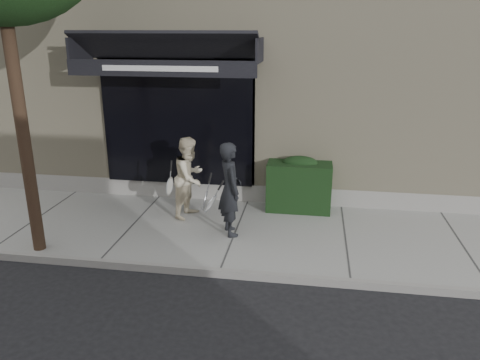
# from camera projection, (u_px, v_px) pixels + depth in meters

# --- Properties ---
(ground) EXTENTS (80.00, 80.00, 0.00)m
(ground) POSITION_uv_depth(u_px,v_px,m) (236.00, 235.00, 8.79)
(ground) COLOR black
(ground) RESTS_ON ground
(sidewalk) EXTENTS (20.00, 3.00, 0.12)m
(sidewalk) POSITION_uv_depth(u_px,v_px,m) (236.00, 232.00, 8.77)
(sidewalk) COLOR gray
(sidewalk) RESTS_ON ground
(curb) EXTENTS (20.00, 0.10, 0.14)m
(curb) POSITION_uv_depth(u_px,v_px,m) (220.00, 273.00, 7.32)
(curb) COLOR gray
(curb) RESTS_ON ground
(building_facade) EXTENTS (14.30, 8.04, 5.64)m
(building_facade) POSITION_uv_depth(u_px,v_px,m) (266.00, 66.00, 12.59)
(building_facade) COLOR beige
(building_facade) RESTS_ON ground
(hedge) EXTENTS (1.30, 0.70, 1.14)m
(hedge) POSITION_uv_depth(u_px,v_px,m) (299.00, 184.00, 9.60)
(hedge) COLOR black
(hedge) RESTS_ON sidewalk
(pedestrian_front) EXTENTS (0.81, 0.90, 1.71)m
(pedestrian_front) POSITION_uv_depth(u_px,v_px,m) (230.00, 189.00, 8.34)
(pedestrian_front) COLOR black
(pedestrian_front) RESTS_ON sidewalk
(pedestrian_back) EXTENTS (0.84, 0.93, 1.61)m
(pedestrian_back) POSITION_uv_depth(u_px,v_px,m) (190.00, 177.00, 9.17)
(pedestrian_back) COLOR beige
(pedestrian_back) RESTS_ON sidewalk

